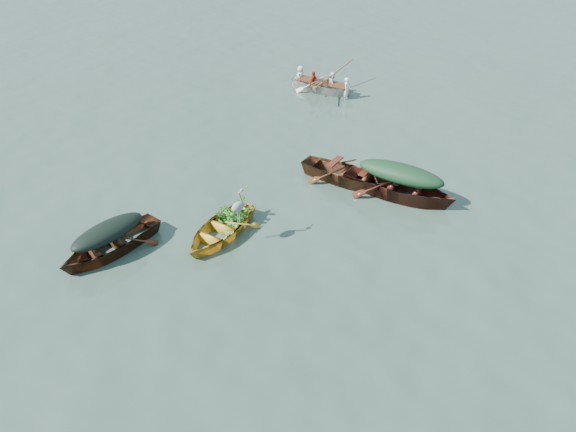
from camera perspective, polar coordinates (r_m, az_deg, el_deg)
name	(u,v)px	position (r m, az deg, el deg)	size (l,w,h in m)	color
ground	(229,262)	(13.26, -6.05, -4.67)	(140.00, 140.00, 0.00)	#395044
yellow_dinghy	(220,236)	(14.12, -6.88, -2.08)	(1.34, 3.10, 0.83)	yellow
dark_covered_boat	(112,252)	(14.15, -17.45, -3.49)	(1.31, 3.53, 0.87)	#462910
green_tarp_boat	(398,197)	(15.87, 11.09, 1.87)	(1.37, 4.41, 1.03)	#4B1911
open_wooden_boat	(349,184)	(16.32, 6.25, 3.28)	(1.30, 4.17, 0.96)	#542A15
rowed_boat	(323,92)	(22.81, 3.55, 12.42)	(1.13, 3.77, 0.87)	white
dark_tarp_cover	(107,230)	(13.80, -17.89, -1.37)	(0.72, 1.94, 0.40)	black
green_tarp_cover	(401,173)	(15.49, 11.40, 4.32)	(0.76, 2.43, 0.52)	black
thwart_benches	(350,168)	(16.08, 6.36, 4.82)	(0.78, 2.08, 0.04)	#44190F
heron	(238,212)	(13.39, -5.08, 0.41)	(0.28, 0.40, 0.92)	#93979B
dinghy_weeds	(232,202)	(14.07, -5.71, 1.39)	(0.70, 0.90, 0.60)	#316D1C
rowers	(323,72)	(22.53, 3.62, 14.36)	(1.02, 2.64, 0.76)	white
oars	(323,81)	(22.64, 3.59, 13.52)	(2.60, 0.60, 0.06)	brown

